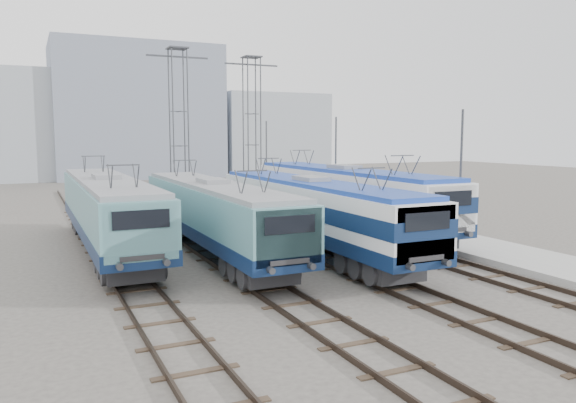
# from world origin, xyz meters

# --- Properties ---
(ground) EXTENTS (160.00, 160.00, 0.00)m
(ground) POSITION_xyz_m (0.00, 0.00, 0.00)
(ground) COLOR #514C47
(platform) EXTENTS (4.00, 70.00, 0.30)m
(platform) POSITION_xyz_m (10.20, 8.00, 0.15)
(platform) COLOR #9E9E99
(platform) RESTS_ON ground
(locomotive_far_left) EXTENTS (2.86, 18.03, 3.39)m
(locomotive_far_left) POSITION_xyz_m (-6.75, 9.48, 2.25)
(locomotive_far_left) COLOR #0E2145
(locomotive_far_left) RESTS_ON ground
(locomotive_center_left) EXTENTS (2.73, 17.23, 3.24)m
(locomotive_center_left) POSITION_xyz_m (-2.25, 6.59, 2.15)
(locomotive_center_left) COLOR #0E2145
(locomotive_center_left) RESTS_ON ground
(locomotive_center_right) EXTENTS (2.78, 17.57, 3.30)m
(locomotive_center_right) POSITION_xyz_m (2.25, 5.16, 2.25)
(locomotive_center_right) COLOR #0E2145
(locomotive_center_right) RESTS_ON ground
(locomotive_far_right) EXTENTS (2.97, 18.80, 3.53)m
(locomotive_far_right) POSITION_xyz_m (6.75, 9.58, 2.39)
(locomotive_far_right) COLOR #0E2145
(locomotive_far_right) RESTS_ON ground
(catenary_tower_west) EXTENTS (4.50, 1.20, 12.00)m
(catenary_tower_west) POSITION_xyz_m (0.00, 22.00, 6.64)
(catenary_tower_west) COLOR #3F4247
(catenary_tower_west) RESTS_ON ground
(catenary_tower_east) EXTENTS (4.50, 1.20, 12.00)m
(catenary_tower_east) POSITION_xyz_m (6.50, 24.00, 6.64)
(catenary_tower_east) COLOR #3F4247
(catenary_tower_east) RESTS_ON ground
(mast_front) EXTENTS (0.12, 0.12, 7.00)m
(mast_front) POSITION_xyz_m (8.60, 2.00, 3.50)
(mast_front) COLOR #3F4247
(mast_front) RESTS_ON ground
(mast_mid) EXTENTS (0.12, 0.12, 7.00)m
(mast_mid) POSITION_xyz_m (8.60, 14.00, 3.50)
(mast_mid) COLOR #3F4247
(mast_mid) RESTS_ON ground
(mast_rear) EXTENTS (0.12, 0.12, 7.00)m
(mast_rear) POSITION_xyz_m (8.60, 26.00, 3.50)
(mast_rear) COLOR #3F4247
(mast_rear) RESTS_ON ground
(building_center) EXTENTS (22.00, 14.00, 18.00)m
(building_center) POSITION_xyz_m (4.00, 62.00, 9.00)
(building_center) COLOR gray
(building_center) RESTS_ON ground
(building_east) EXTENTS (16.00, 12.00, 12.00)m
(building_east) POSITION_xyz_m (24.00, 62.00, 6.00)
(building_east) COLOR #9AA2AB
(building_east) RESTS_ON ground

